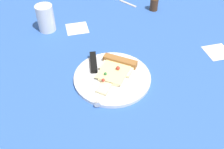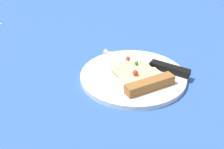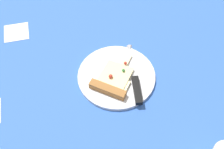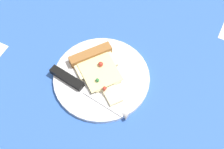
{
  "view_description": "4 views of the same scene",
  "coord_description": "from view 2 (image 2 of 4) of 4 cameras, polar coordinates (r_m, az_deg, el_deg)",
  "views": [
    {
      "loc": [
        14.36,
        52.53,
        58.73
      ],
      "look_at": [
        -0.33,
        -5.39,
        2.63
      ],
      "focal_mm": 40.27,
      "sensor_mm": 36.0,
      "label": 1
    },
    {
      "loc": [
        -55.56,
        -25.54,
        36.93
      ],
      "look_at": [
        -4.39,
        -2.18,
        2.13
      ],
      "focal_mm": 45.07,
      "sensor_mm": 36.0,
      "label": 2
    },
    {
      "loc": [
        -14.45,
        -59.97,
        77.85
      ],
      "look_at": [
        -2.08,
        -5.92,
        1.7
      ],
      "focal_mm": 46.04,
      "sensor_mm": 36.0,
      "label": 3
    },
    {
      "loc": [
        34.44,
        14.52,
        70.2
      ],
      "look_at": [
        -0.89,
        -3.1,
        3.99
      ],
      "focal_mm": 48.32,
      "sensor_mm": 36.0,
      "label": 4
    }
  ],
  "objects": [
    {
      "name": "knife",
      "position": [
        0.72,
        8.23,
        2.03
      ],
      "size": [
        5.28,
        24.07,
        2.45
      ],
      "rotation": [
        0.0,
        0.0,
        6.15
      ],
      "color": "silver",
      "rests_on": "plate"
    },
    {
      "name": "pizza_slice",
      "position": [
        0.66,
        5.51,
        -0.35
      ],
      "size": [
        16.75,
        18.57,
        2.62
      ],
      "rotation": [
        0.0,
        0.0,
        5.63
      ],
      "color": "beige",
      "rests_on": "plate"
    },
    {
      "name": "ground_plane",
      "position": [
        0.72,
        -0.14,
        -0.41
      ],
      "size": [
        152.14,
        152.14,
        3.0
      ],
      "color": "#3360B7",
      "rests_on": "ground"
    },
    {
      "name": "plate",
      "position": [
        0.69,
        4.28,
        -0.3
      ],
      "size": [
        25.73,
        25.73,
        1.15
      ],
      "primitive_type": "cylinder",
      "color": "silver",
      "rests_on": "ground_plane"
    }
  ]
}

